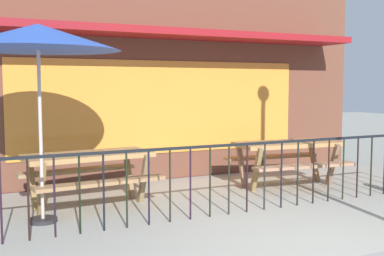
{
  "coord_description": "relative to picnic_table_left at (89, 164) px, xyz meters",
  "views": [
    {
      "loc": [
        -3.32,
        -3.76,
        1.75
      ],
      "look_at": [
        -0.51,
        2.2,
        1.16
      ],
      "focal_mm": 44.83,
      "sensor_mm": 36.0,
      "label": 1
    }
  ],
  "objects": [
    {
      "name": "patio_umbrella",
      "position": [
        -0.73,
        -0.56,
        1.72
      ],
      "size": [
        2.06,
        2.06,
        2.51
      ],
      "color": "#262427",
      "rests_on": "ground"
    },
    {
      "name": "patio_fence_front",
      "position": [
        1.75,
        -1.26,
        0.05
      ],
      "size": [
        7.21,
        0.04,
        0.97
      ],
      "color": "black",
      "rests_on": "ground"
    },
    {
      "name": "picnic_table_left",
      "position": [
        0.0,
        0.0,
        0.0
      ],
      "size": [
        1.91,
        1.51,
        0.79
      ],
      "color": "#A77D4B",
      "rests_on": "ground"
    },
    {
      "name": "ground",
      "position": [
        1.75,
        -3.06,
        -0.61
      ],
      "size": [
        40.0,
        40.0,
        0.0
      ],
      "primitive_type": "plane",
      "color": "#9A9A90"
    },
    {
      "name": "picnic_table_right",
      "position": [
        3.44,
        -0.09,
        0.0
      ],
      "size": [
        1.92,
        1.52,
        0.79
      ],
      "color": "#A67947",
      "rests_on": "ground"
    },
    {
      "name": "pub_storefront",
      "position": [
        1.75,
        1.62,
        1.84
      ],
      "size": [
        8.55,
        1.41,
        4.93
      ],
      "color": "#402220",
      "rests_on": "ground"
    }
  ]
}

